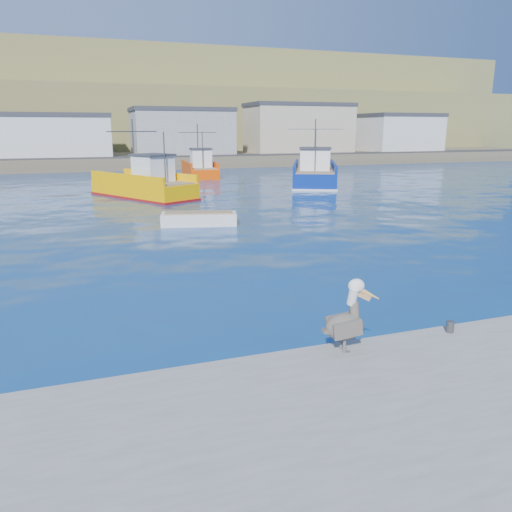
{
  "coord_description": "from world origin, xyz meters",
  "views": [
    {
      "loc": [
        -5.6,
        -12.96,
        5.55
      ],
      "look_at": [
        -0.17,
        2.54,
        1.34
      ],
      "focal_mm": 35.0,
      "sensor_mm": 36.0,
      "label": 1
    }
  ],
  "objects_px": {
    "trawler_yellow_b": "(145,185)",
    "pelican": "(347,321)",
    "boat_orange": "(200,168)",
    "trawler_blue": "(314,174)",
    "skiff_mid": "(199,220)"
  },
  "relations": [
    {
      "from": "trawler_blue",
      "to": "pelican",
      "type": "height_order",
      "value": "trawler_blue"
    },
    {
      "from": "trawler_blue",
      "to": "trawler_yellow_b",
      "type": "bearing_deg",
      "value": -166.72
    },
    {
      "from": "skiff_mid",
      "to": "pelican",
      "type": "distance_m",
      "value": 19.15
    },
    {
      "from": "trawler_yellow_b",
      "to": "skiff_mid",
      "type": "distance_m",
      "value": 13.68
    },
    {
      "from": "skiff_mid",
      "to": "trawler_blue",
      "type": "bearing_deg",
      "value": 47.8
    },
    {
      "from": "trawler_blue",
      "to": "boat_orange",
      "type": "height_order",
      "value": "trawler_blue"
    },
    {
      "from": "pelican",
      "to": "trawler_blue",
      "type": "bearing_deg",
      "value": 65.3
    },
    {
      "from": "trawler_yellow_b",
      "to": "trawler_blue",
      "type": "relative_size",
      "value": 0.86
    },
    {
      "from": "trawler_yellow_b",
      "to": "boat_orange",
      "type": "bearing_deg",
      "value": 62.49
    },
    {
      "from": "trawler_blue",
      "to": "skiff_mid",
      "type": "bearing_deg",
      "value": -132.2
    },
    {
      "from": "boat_orange",
      "to": "pelican",
      "type": "relative_size",
      "value": 5.03
    },
    {
      "from": "trawler_yellow_b",
      "to": "pelican",
      "type": "distance_m",
      "value": 32.7
    },
    {
      "from": "skiff_mid",
      "to": "trawler_yellow_b",
      "type": "bearing_deg",
      "value": 96.06
    },
    {
      "from": "trawler_blue",
      "to": "pelican",
      "type": "bearing_deg",
      "value": -114.7
    },
    {
      "from": "skiff_mid",
      "to": "pelican",
      "type": "bearing_deg",
      "value": -92.62
    }
  ]
}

